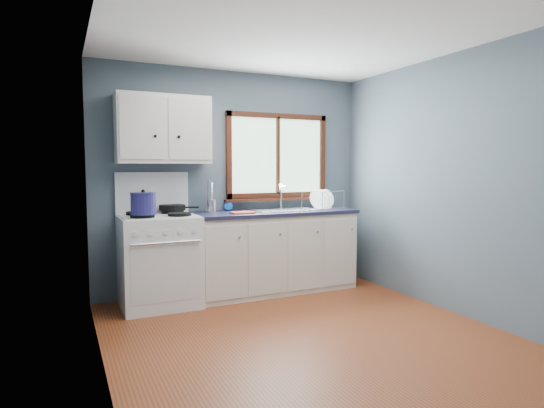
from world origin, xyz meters
name	(u,v)px	position (x,y,z in m)	size (l,w,h in m)	color
floor	(313,341)	(0.00, 0.00, -0.01)	(3.20, 3.60, 0.02)	brown
ceiling	(315,25)	(0.00, 0.00, 2.51)	(3.20, 3.60, 0.02)	white
wall_back	(235,181)	(0.00, 1.81, 1.25)	(3.20, 0.02, 2.50)	slate
wall_front	(524,204)	(0.00, -1.81, 1.25)	(3.20, 0.02, 2.50)	slate
wall_left	(99,192)	(-1.61, 0.00, 1.25)	(0.02, 3.60, 2.50)	slate
wall_right	(461,184)	(1.61, 0.00, 1.25)	(0.02, 3.60, 2.50)	slate
gas_range	(159,258)	(-0.95, 1.47, 0.49)	(0.76, 0.69, 1.36)	white
base_cabinets	(274,255)	(0.36, 1.49, 0.41)	(1.85, 0.60, 0.88)	silver
countertop	(274,212)	(0.36, 1.49, 0.90)	(1.89, 0.64, 0.04)	#181930
sink	(288,215)	(0.54, 1.49, 0.86)	(0.84, 0.46, 0.44)	silver
window	(278,162)	(0.54, 1.77, 1.48)	(1.36, 0.10, 1.03)	#9EC6A8
upper_cabinets	(163,130)	(-0.85, 1.63, 1.80)	(0.95, 0.35, 0.70)	silver
skillet	(173,208)	(-0.77, 1.63, 0.99)	(0.44, 0.35, 0.06)	black
stockpot	(143,203)	(-1.12, 1.30, 1.07)	(0.33, 0.33, 0.24)	navy
utensil_crock	(211,206)	(-0.35, 1.61, 0.99)	(0.14, 0.14, 0.36)	silver
thermos	(209,197)	(-0.37, 1.61, 1.09)	(0.08, 0.08, 0.33)	silver
soap_bottle	(228,199)	(-0.12, 1.69, 1.05)	(0.10, 0.10, 0.26)	blue
dish_towel	(242,213)	(-0.08, 1.36, 0.93)	(0.24, 0.17, 0.02)	#E44029
dish_rack	(322,203)	(1.01, 1.52, 0.98)	(0.52, 0.46, 0.23)	silver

